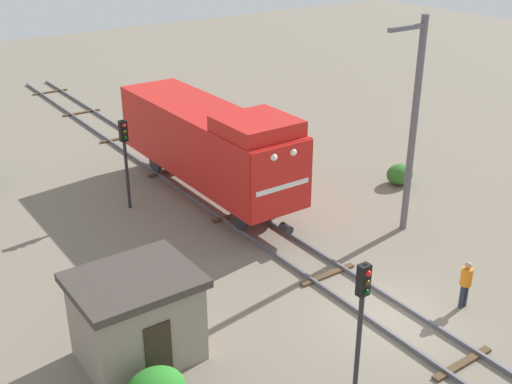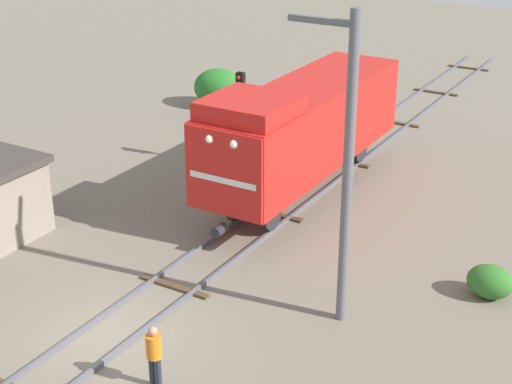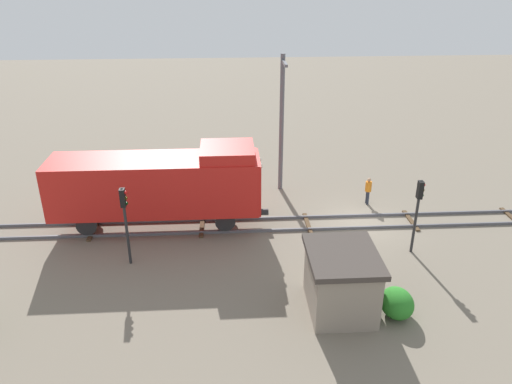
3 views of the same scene
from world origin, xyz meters
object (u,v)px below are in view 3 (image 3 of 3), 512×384
(catenary_mast, at_px, (282,121))
(relay_hut, at_px, (341,281))
(traffic_signal_mid, at_px, (125,212))
(locomotive, at_px, (159,183))
(traffic_signal_near, at_px, (418,204))
(worker_near_track, at_px, (368,189))

(catenary_mast, height_order, relay_hut, catenary_mast)
(traffic_signal_mid, height_order, relay_hut, traffic_signal_mid)
(catenary_mast, bearing_deg, locomotive, 124.97)
(traffic_signal_mid, bearing_deg, locomotive, -19.65)
(locomotive, bearing_deg, catenary_mast, -55.03)
(locomotive, distance_m, traffic_signal_near, 13.34)
(traffic_signal_mid, xyz_separation_m, catenary_mast, (8.34, -8.28, 1.77))
(worker_near_track, height_order, relay_hut, relay_hut)
(traffic_signal_near, relative_size, worker_near_track, 2.31)
(traffic_signal_mid, relative_size, relay_hut, 1.15)
(locomotive, bearing_deg, worker_near_track, -78.82)
(worker_near_track, relative_size, relay_hut, 0.49)
(locomotive, relative_size, catenary_mast, 1.34)
(locomotive, relative_size, traffic_signal_mid, 2.89)
(locomotive, distance_m, relay_hut, 11.26)
(catenary_mast, relative_size, relay_hut, 2.47)
(traffic_signal_near, xyz_separation_m, relay_hut, (-4.30, 4.67, -1.35))
(locomotive, relative_size, relay_hut, 3.31)
(traffic_signal_near, xyz_separation_m, worker_near_track, (5.60, 0.81, -1.74))
(traffic_signal_near, distance_m, traffic_signal_mid, 14.17)
(locomotive, distance_m, worker_near_track, 12.50)
(catenary_mast, bearing_deg, traffic_signal_mid, 135.22)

